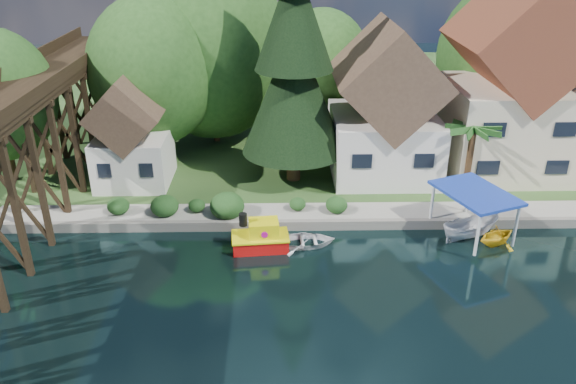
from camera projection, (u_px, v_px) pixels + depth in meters
The scene contains 15 objects.
ground at pixel (294, 307), 28.03m from camera, with size 140.00×140.00×0.00m, color black.
bank at pixel (285, 106), 58.64m from camera, with size 140.00×52.00×0.50m, color #25451B.
seawall at pixel (354, 224), 35.20m from camera, with size 60.00×0.40×0.62m, color slate.
promenade at pixel (382, 212), 36.31m from camera, with size 50.00×2.60×0.06m, color gray.
house_left at pixel (385, 112), 40.41m from camera, with size 7.64×8.64×11.02m.
house_center at pixel (509, 92), 40.47m from camera, with size 8.65×9.18×13.89m.
shed at pixel (132, 138), 39.30m from camera, with size 5.09×5.40×7.85m.
bg_trees at pixel (299, 66), 44.13m from camera, with size 49.90×13.30×10.57m.
shrubs at pixel (218, 204), 35.79m from camera, with size 15.76×2.47×1.70m.
conifer at pixel (294, 60), 37.42m from camera, with size 7.31×7.31×18.00m.
palm_tree at pixel (473, 131), 37.13m from camera, with size 3.62×3.62×5.11m.
tugboat at pixel (261, 238), 32.88m from camera, with size 3.47×2.11×2.41m.
boat_white_a at pixel (306, 240), 33.40m from camera, with size 2.51×3.52×0.73m, color white.
boat_canopy at pixel (472, 218), 33.72m from camera, with size 4.91×5.76×3.14m.
boat_yellow at pixel (497, 234), 33.37m from camera, with size 2.26×2.62×1.38m, color yellow.
Camera 1 is at (-0.75, -22.85, 17.23)m, focal length 35.00 mm.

